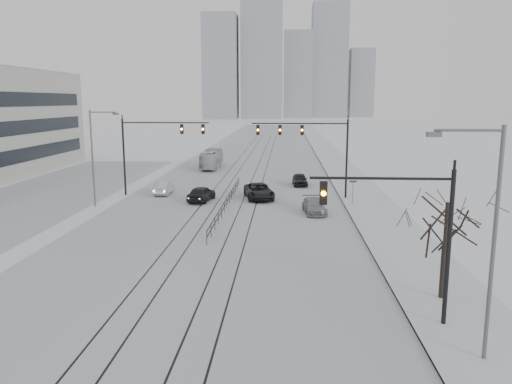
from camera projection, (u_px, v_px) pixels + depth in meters
name	position (u px, v px, depth m)	size (l,w,h in m)	color
road	(250.00, 166.00, 75.75)	(22.00, 260.00, 0.02)	silver
sidewalk_east	(339.00, 166.00, 74.96)	(5.00, 260.00, 0.16)	silver
curb	(323.00, 167.00, 75.10)	(0.10, 260.00, 0.12)	gray
parking_strip	(43.00, 196.00, 52.36)	(14.00, 60.00, 0.03)	silver
tram_rails	(237.00, 189.00, 56.11)	(5.30, 180.00, 0.01)	black
skyline	(286.00, 63.00, 279.69)	(96.00, 48.00, 72.00)	#8E959C
traffic_mast_near	(412.00, 226.00, 21.28)	(6.10, 0.37, 7.00)	black
traffic_mast_ne	(313.00, 142.00, 49.69)	(9.60, 0.37, 8.00)	black
traffic_mast_nw	(151.00, 142.00, 51.67)	(9.10, 0.37, 8.00)	black
street_light_east	(487.00, 230.00, 18.11)	(2.73, 0.25, 9.00)	#595B60
street_light_west	(95.00, 151.00, 46.07)	(2.73, 0.25, 9.00)	#595B60
bare_tree	(447.00, 213.00, 24.10)	(4.40, 4.40, 6.10)	black
median_fence	(227.00, 203.00, 46.20)	(0.06, 24.00, 1.00)	black
street_sign	(353.00, 189.00, 47.29)	(0.70, 0.06, 2.40)	#595B60
sedan_sb_inner	(201.00, 194.00, 49.28)	(1.82, 4.52, 1.54)	black
sedan_sb_outer	(164.00, 188.00, 53.04)	(1.42, 4.08, 1.34)	silver
sedan_nb_front	(259.00, 191.00, 50.52)	(2.57, 5.56, 1.55)	black
sedan_nb_right	(314.00, 206.00, 44.07)	(1.80, 4.43, 1.28)	gray
sedan_nb_far	(300.00, 180.00, 58.51)	(1.65, 4.10, 1.40)	black
box_truck	(212.00, 159.00, 73.40)	(2.22, 9.51, 2.65)	#B8BBBC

